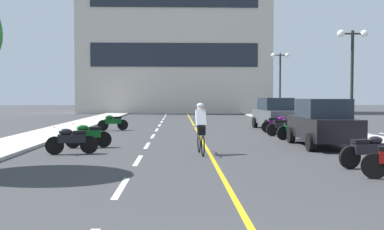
# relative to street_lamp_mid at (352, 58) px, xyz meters

# --- Properties ---
(ground_plane) EXTENTS (140.00, 140.00, 0.00)m
(ground_plane) POSITION_rel_street_lamp_mid_xyz_m (-7.38, 3.53, -3.73)
(ground_plane) COLOR #38383A
(curb_left) EXTENTS (2.40, 72.00, 0.12)m
(curb_left) POSITION_rel_street_lamp_mid_xyz_m (-14.58, 6.53, -3.67)
(curb_left) COLOR #B7B2A8
(curb_left) RESTS_ON ground
(curb_right) EXTENTS (2.40, 72.00, 0.12)m
(curb_right) POSITION_rel_street_lamp_mid_xyz_m (-0.18, 6.53, -3.67)
(curb_right) COLOR #B7B2A8
(curb_right) RESTS_ON ground
(lane_dash_1) EXTENTS (0.14, 2.20, 0.01)m
(lane_dash_1) POSITION_rel_street_lamp_mid_xyz_m (-9.38, -11.47, -3.72)
(lane_dash_1) COLOR silver
(lane_dash_1) RESTS_ON ground
(lane_dash_2) EXTENTS (0.14, 2.20, 0.01)m
(lane_dash_2) POSITION_rel_street_lamp_mid_xyz_m (-9.38, -7.47, -3.72)
(lane_dash_2) COLOR silver
(lane_dash_2) RESTS_ON ground
(lane_dash_3) EXTENTS (0.14, 2.20, 0.01)m
(lane_dash_3) POSITION_rel_street_lamp_mid_xyz_m (-9.38, -3.47, -3.72)
(lane_dash_3) COLOR silver
(lane_dash_3) RESTS_ON ground
(lane_dash_4) EXTENTS (0.14, 2.20, 0.01)m
(lane_dash_4) POSITION_rel_street_lamp_mid_xyz_m (-9.38, 0.53, -3.72)
(lane_dash_4) COLOR silver
(lane_dash_4) RESTS_ON ground
(lane_dash_5) EXTENTS (0.14, 2.20, 0.01)m
(lane_dash_5) POSITION_rel_street_lamp_mid_xyz_m (-9.38, 4.53, -3.72)
(lane_dash_5) COLOR silver
(lane_dash_5) RESTS_ON ground
(lane_dash_6) EXTENTS (0.14, 2.20, 0.01)m
(lane_dash_6) POSITION_rel_street_lamp_mid_xyz_m (-9.38, 8.53, -3.72)
(lane_dash_6) COLOR silver
(lane_dash_6) RESTS_ON ground
(lane_dash_7) EXTENTS (0.14, 2.20, 0.01)m
(lane_dash_7) POSITION_rel_street_lamp_mid_xyz_m (-9.38, 12.53, -3.72)
(lane_dash_7) COLOR silver
(lane_dash_7) RESTS_ON ground
(lane_dash_8) EXTENTS (0.14, 2.20, 0.01)m
(lane_dash_8) POSITION_rel_street_lamp_mid_xyz_m (-9.38, 16.53, -3.72)
(lane_dash_8) COLOR silver
(lane_dash_8) RESTS_ON ground
(lane_dash_9) EXTENTS (0.14, 2.20, 0.01)m
(lane_dash_9) POSITION_rel_street_lamp_mid_xyz_m (-9.38, 20.53, -3.72)
(lane_dash_9) COLOR silver
(lane_dash_9) RESTS_ON ground
(lane_dash_10) EXTENTS (0.14, 2.20, 0.01)m
(lane_dash_10) POSITION_rel_street_lamp_mid_xyz_m (-9.38, 24.53, -3.72)
(lane_dash_10) COLOR silver
(lane_dash_10) RESTS_ON ground
(lane_dash_11) EXTENTS (0.14, 2.20, 0.01)m
(lane_dash_11) POSITION_rel_street_lamp_mid_xyz_m (-9.38, 28.53, -3.72)
(lane_dash_11) COLOR silver
(lane_dash_11) RESTS_ON ground
(centre_line_yellow) EXTENTS (0.12, 66.00, 0.01)m
(centre_line_yellow) POSITION_rel_street_lamp_mid_xyz_m (-7.13, 6.53, -3.72)
(centre_line_yellow) COLOR gold
(centre_line_yellow) RESTS_ON ground
(office_building) EXTENTS (21.38, 8.67, 21.13)m
(office_building) POSITION_rel_street_lamp_mid_xyz_m (-8.51, 31.80, 6.84)
(office_building) COLOR beige
(office_building) RESTS_ON ground
(street_lamp_mid) EXTENTS (1.46, 0.36, 4.90)m
(street_lamp_mid) POSITION_rel_street_lamp_mid_xyz_m (0.00, 0.00, 0.00)
(street_lamp_mid) COLOR black
(street_lamp_mid) RESTS_ON curb_right
(street_lamp_far) EXTENTS (1.46, 0.36, 5.22)m
(street_lamp_far) POSITION_rel_street_lamp_mid_xyz_m (-0.04, 14.62, 0.20)
(street_lamp_far) COLOR black
(street_lamp_far) RESTS_ON curb_right
(parked_car_near) EXTENTS (1.95, 4.22, 1.82)m
(parked_car_near) POSITION_rel_street_lamp_mid_xyz_m (-2.71, -4.09, -2.81)
(parked_car_near) COLOR black
(parked_car_near) RESTS_ON ground
(parked_car_mid) EXTENTS (2.15, 4.30, 1.82)m
(parked_car_mid) POSITION_rel_street_lamp_mid_xyz_m (-2.56, 4.82, -2.81)
(parked_car_mid) COLOR black
(parked_car_mid) RESTS_ON ground
(motorcycle_3) EXTENTS (1.69, 0.63, 0.92)m
(motorcycle_3) POSITION_rel_street_lamp_mid_xyz_m (-3.10, -9.09, -3.25)
(motorcycle_3) COLOR black
(motorcycle_3) RESTS_ON ground
(motorcycle_4) EXTENTS (1.68, 0.64, 0.92)m
(motorcycle_4) POSITION_rel_street_lamp_mid_xyz_m (-11.71, -5.95, -3.25)
(motorcycle_4) COLOR black
(motorcycle_4) RESTS_ON ground
(motorcycle_5) EXTENTS (1.68, 0.64, 0.92)m
(motorcycle_5) POSITION_rel_street_lamp_mid_xyz_m (-11.53, -4.13, -3.25)
(motorcycle_5) COLOR black
(motorcycle_5) RESTS_ON ground
(motorcycle_6) EXTENTS (1.67, 0.70, 0.92)m
(motorcycle_6) POSITION_rel_street_lamp_mid_xyz_m (-3.03, -1.26, -3.25)
(motorcycle_6) COLOR black
(motorcycle_6) RESTS_ON ground
(motorcycle_7) EXTENTS (1.68, 0.67, 0.92)m
(motorcycle_7) POSITION_rel_street_lamp_mid_xyz_m (-3.11, 0.56, -3.25)
(motorcycle_7) COLOR black
(motorcycle_7) RESTS_ON ground
(motorcycle_8) EXTENTS (1.69, 0.62, 0.92)m
(motorcycle_8) POSITION_rel_street_lamp_mid_xyz_m (-2.95, 2.33, -3.25)
(motorcycle_8) COLOR black
(motorcycle_8) RESTS_ON ground
(motorcycle_9) EXTENTS (1.64, 0.79, 0.92)m
(motorcycle_9) POSITION_rel_street_lamp_mid_xyz_m (-11.81, 4.19, -3.25)
(motorcycle_9) COLOR black
(motorcycle_9) RESTS_ON ground
(cyclist_rider) EXTENTS (0.42, 1.77, 1.71)m
(cyclist_rider) POSITION_rel_street_lamp_mid_xyz_m (-7.43, -6.10, -2.84)
(cyclist_rider) COLOR black
(cyclist_rider) RESTS_ON ground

